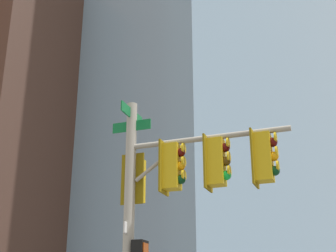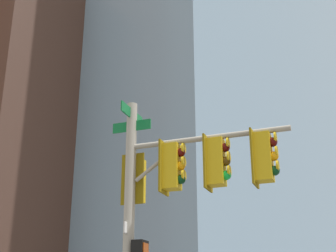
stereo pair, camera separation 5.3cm
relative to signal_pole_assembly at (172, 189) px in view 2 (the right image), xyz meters
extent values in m
cylinder|color=#9E998C|center=(0.40, -0.90, -0.96)|extent=(0.24, 0.24, 6.11)
cylinder|color=#9E998C|center=(-0.24, 0.76, 1.03)|extent=(1.38, 3.38, 0.12)
cylinder|color=#9E998C|center=(0.17, -0.30, 0.58)|extent=(0.45, 1.00, 0.75)
cube|color=#0F6B33|center=(0.40, -0.90, 1.84)|extent=(1.06, 0.43, 0.24)
cube|color=#0F6B33|center=(0.40, -0.90, 1.54)|extent=(0.37, 0.90, 0.24)
cube|color=white|center=(0.40, -0.90, -0.79)|extent=(0.43, 0.19, 0.24)
cube|color=gold|center=(0.04, 0.02, 0.47)|extent=(0.44, 0.44, 1.00)
cube|color=#7D640C|center=(0.11, -0.15, 0.47)|extent=(0.52, 0.23, 1.16)
sphere|color=#470A07|center=(-0.03, 0.22, 0.77)|extent=(0.20, 0.20, 0.20)
cylinder|color=gold|center=(-0.05, 0.28, 0.86)|extent=(0.23, 0.12, 0.23)
sphere|color=#F29E0C|center=(-0.03, 0.22, 0.47)|extent=(0.20, 0.20, 0.20)
cylinder|color=gold|center=(-0.05, 0.28, 0.56)|extent=(0.23, 0.12, 0.23)
sphere|color=#0A3819|center=(-0.03, 0.22, 0.17)|extent=(0.20, 0.20, 0.20)
cylinder|color=gold|center=(-0.05, 0.28, 0.26)|extent=(0.23, 0.12, 0.23)
cube|color=gold|center=(-0.31, 0.95, 0.47)|extent=(0.44, 0.44, 1.00)
cube|color=#7D640C|center=(-0.24, 0.77, 0.47)|extent=(0.52, 0.23, 1.16)
sphere|color=#470A07|center=(-0.38, 1.14, 0.77)|extent=(0.20, 0.20, 0.20)
cylinder|color=gold|center=(-0.40, 1.20, 0.86)|extent=(0.23, 0.12, 0.23)
sphere|color=#4C330A|center=(-0.38, 1.14, 0.47)|extent=(0.20, 0.20, 0.20)
cylinder|color=gold|center=(-0.40, 1.20, 0.56)|extent=(0.23, 0.12, 0.23)
sphere|color=green|center=(-0.38, 1.14, 0.17)|extent=(0.20, 0.20, 0.20)
cylinder|color=gold|center=(-0.40, 1.20, 0.26)|extent=(0.23, 0.12, 0.23)
cube|color=gold|center=(-0.66, 1.88, 0.47)|extent=(0.44, 0.44, 1.00)
cube|color=#7D640C|center=(-0.59, 1.70, 0.47)|extent=(0.52, 0.23, 1.16)
sphere|color=#470A07|center=(-0.73, 2.07, 0.77)|extent=(0.20, 0.20, 0.20)
cylinder|color=gold|center=(-0.76, 2.13, 0.86)|extent=(0.23, 0.12, 0.23)
sphere|color=#F29E0C|center=(-0.73, 2.07, 0.47)|extent=(0.20, 0.20, 0.20)
cylinder|color=gold|center=(-0.76, 2.13, 0.56)|extent=(0.23, 0.12, 0.23)
sphere|color=#0A3819|center=(-0.73, 2.07, 0.17)|extent=(0.20, 0.20, 0.20)
cylinder|color=gold|center=(-0.76, 2.13, 0.26)|extent=(0.23, 0.12, 0.23)
cube|color=gold|center=(0.10, -1.02, 0.33)|extent=(0.44, 0.44, 1.00)
cube|color=#7D640C|center=(0.27, -0.95, 0.33)|extent=(0.23, 0.52, 1.16)
sphere|color=#470A07|center=(-0.09, -1.09, 0.63)|extent=(0.20, 0.20, 0.20)
cylinder|color=gold|center=(-0.16, -1.11, 0.72)|extent=(0.12, 0.23, 0.23)
sphere|color=#4C330A|center=(-0.09, -1.09, 0.33)|extent=(0.20, 0.20, 0.20)
cylinder|color=gold|center=(-0.16, -1.11, 0.42)|extent=(0.12, 0.23, 0.23)
sphere|color=green|center=(-0.09, -1.09, 0.03)|extent=(0.20, 0.20, 0.20)
cylinder|color=gold|center=(-0.16, -1.11, 0.12)|extent=(0.12, 0.23, 0.23)
cube|color=black|center=(0.30, -0.65, -1.26)|extent=(0.43, 0.36, 0.40)
cube|color=#EA5914|center=(0.25, -0.52, -1.26)|extent=(0.24, 0.11, 0.28)
cube|color=#4C3328|center=(-17.98, -32.92, 10.22)|extent=(19.01, 18.50, 28.48)
camera|label=1|loc=(7.78, 6.75, -2.44)|focal=52.65mm
camera|label=2|loc=(7.75, 6.79, -2.44)|focal=52.65mm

